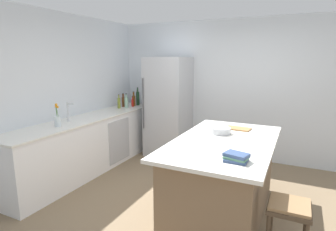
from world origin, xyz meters
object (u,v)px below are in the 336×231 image
object	(u,v)px
sink_faucet	(68,111)
syrup_bottle	(123,101)
flower_vase	(58,120)
whiskey_bottle	(134,100)
hot_sauce_bottle	(133,103)
gin_bottle	(126,102)
refrigerator	(168,107)
olive_oil_bottle	(119,103)
bar_stool	(289,215)
wine_bottle	(138,98)
mixing_bowl	(221,131)
vinegar_bottle	(137,99)
cutting_board	(238,129)
kitchen_island	(223,177)
cookbook_stack	(236,157)

from	to	relation	value
sink_faucet	syrup_bottle	world-z (taller)	sink_faucet
flower_vase	whiskey_bottle	world-z (taller)	flower_vase
hot_sauce_bottle	gin_bottle	xyz separation A→B (m)	(-0.03, -0.18, 0.03)
refrigerator	olive_oil_bottle	bearing A→B (deg)	-155.34
bar_stool	flower_vase	distance (m)	3.15
wine_bottle	syrup_bottle	xyz separation A→B (m)	(-0.17, -0.29, -0.04)
refrigerator	olive_oil_bottle	world-z (taller)	refrigerator
whiskey_bottle	refrigerator	bearing A→B (deg)	1.64
flower_vase	mixing_bowl	bearing A→B (deg)	15.12
whiskey_bottle	mixing_bowl	bearing A→B (deg)	-32.43
refrigerator	wine_bottle	bearing A→B (deg)	174.05
sink_faucet	vinegar_bottle	world-z (taller)	vinegar_bottle
bar_stool	mixing_bowl	size ratio (longest dim) A/B	2.43
sink_faucet	olive_oil_bottle	xyz separation A→B (m)	(0.00, 1.31, -0.05)
bar_stool	flower_vase	bearing A→B (deg)	174.57
vinegar_bottle	gin_bottle	distance (m)	0.47
gin_bottle	cutting_board	xyz separation A→B (m)	(2.37, -0.81, -0.09)
kitchen_island	vinegar_bottle	bearing A→B (deg)	141.61
syrup_bottle	wine_bottle	bearing A→B (deg)	60.48
refrigerator	olive_oil_bottle	xyz separation A→B (m)	(-0.88, -0.41, 0.08)
bar_stool	olive_oil_bottle	world-z (taller)	olive_oil_bottle
syrup_bottle	mixing_bowl	world-z (taller)	syrup_bottle
sink_faucet	cutting_board	distance (m)	2.55
refrigerator	hot_sauce_bottle	distance (m)	0.77
wine_bottle	syrup_bottle	world-z (taller)	wine_bottle
refrigerator	bar_stool	world-z (taller)	refrigerator
syrup_bottle	gin_bottle	size ratio (longest dim) A/B	0.96
olive_oil_bottle	syrup_bottle	bearing A→B (deg)	99.71
flower_vase	syrup_bottle	size ratio (longest dim) A/B	1.23
bar_stool	wine_bottle	distance (m)	3.93
bar_stool	vinegar_bottle	bearing A→B (deg)	141.39
whiskey_bottle	olive_oil_bottle	distance (m)	0.39
sink_faucet	whiskey_bottle	world-z (taller)	sink_faucet
bar_stool	hot_sauce_bottle	xyz separation A→B (m)	(-3.07, 2.21, 0.49)
hot_sauce_bottle	bar_stool	bearing A→B (deg)	-35.75
kitchen_island	flower_vase	distance (m)	2.42
whiskey_bottle	sink_faucet	bearing A→B (deg)	-93.20
vinegar_bottle	cutting_board	bearing A→B (deg)	-28.08
syrup_bottle	cutting_board	bearing A→B (deg)	-19.69
refrigerator	olive_oil_bottle	size ratio (longest dim) A/B	6.97
whiskey_bottle	flower_vase	bearing A→B (deg)	-89.69
wine_bottle	bar_stool	bearing A→B (deg)	-38.14
bar_stool	wine_bottle	size ratio (longest dim) A/B	1.67
refrigerator	kitchen_island	bearing A→B (deg)	-47.65
whiskey_bottle	gin_bottle	bearing A→B (deg)	-89.50
bar_stool	wine_bottle	world-z (taller)	wine_bottle
vinegar_bottle	flower_vase	bearing A→B (deg)	-88.90
sink_faucet	vinegar_bottle	distance (m)	1.89
kitchen_island	cookbook_stack	size ratio (longest dim) A/B	8.02
flower_vase	whiskey_bottle	size ratio (longest dim) A/B	1.14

